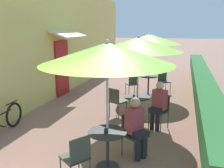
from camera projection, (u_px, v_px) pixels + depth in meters
The scene contains 20 objects.
cafe_facade_wall at pixel (64, 40), 9.92m from camera, with size 0.98×14.32×4.20m.
planter_hedge at pixel (202, 86), 8.86m from camera, with size 0.60×13.32×1.01m.
patio_table_near at pixel (107, 143), 4.60m from camera, with size 0.71×0.71×0.73m.
patio_umbrella_near at pixel (107, 54), 4.24m from camera, with size 2.32×2.32×2.38m.
cafe_chair_near_left at pixel (77, 156), 4.11m from camera, with size 0.56×0.56×0.87m.
cafe_chair_near_right at pixel (132, 131), 5.08m from camera, with size 0.56×0.56×0.87m.
seated_patron_near_right at pixel (136, 125), 4.96m from camera, with size 0.51×0.49×1.25m.
coffee_cup_near at pixel (106, 131), 4.46m from camera, with size 0.07×0.07×0.09m.
patio_table_mid at pixel (137, 104), 6.89m from camera, with size 0.71×0.71×0.73m.
patio_umbrella_mid at pixel (139, 44), 6.53m from camera, with size 2.32×2.32×2.38m.
cafe_chair_mid_left at pixel (160, 109), 6.49m from camera, with size 0.53×0.53×0.87m.
seated_patron_mid_left at pixel (158, 103), 6.37m from camera, with size 0.46×0.50×1.25m.
cafe_chair_mid_right at pixel (116, 100), 7.29m from camera, with size 0.53×0.53×0.87m.
coffee_cup_mid at pixel (134, 96), 6.70m from camera, with size 0.07×0.07×0.09m.
patio_table_far at pixel (148, 82), 9.79m from camera, with size 0.71×0.71×0.73m.
patio_umbrella_far at pixel (150, 39), 9.43m from camera, with size 2.32×2.32×2.38m.
cafe_chair_far_left at pixel (133, 83), 9.52m from camera, with size 0.55×0.55×0.87m.
cafe_chair_far_right at pixel (163, 80), 10.05m from camera, with size 0.55×0.55×0.87m.
coffee_cup_far at pixel (147, 75), 9.63m from camera, with size 0.07×0.07×0.09m.
bicycle_second at pixel (0, 121), 6.07m from camera, with size 0.14×1.74×0.75m.
Camera 1 is at (2.09, -2.11, 2.59)m, focal length 40.00 mm.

